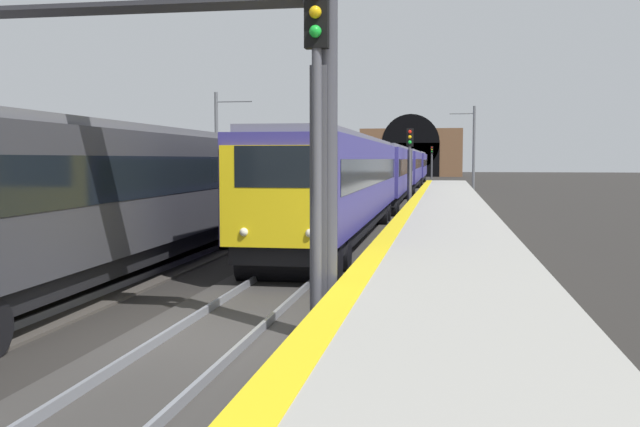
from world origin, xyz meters
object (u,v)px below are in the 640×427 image
train_main_approaching (396,170)px  overhead_signal_gantry (96,53)px  railway_signal_near (317,131)px  railway_signal_far (432,159)px  railway_signal_mid (410,161)px  catenary_mast_near (217,148)px  catenary_mast_far (473,150)px  train_adjacent_platform (285,175)px

train_main_approaching → overhead_signal_gantry: 45.33m
railway_signal_near → overhead_signal_gantry: bearing=-94.3°
railway_signal_far → railway_signal_mid: bearing=0.0°
train_main_approaching → catenary_mast_near: catenary_mast_near is taller
train_main_approaching → railway_signal_mid: railway_signal_mid is taller
train_main_approaching → overhead_signal_gantry: bearing=-3.1°
train_main_approaching → railway_signal_mid: bearing=6.4°
railway_signal_near → catenary_mast_near: catenary_mast_near is taller
catenary_mast_near → railway_signal_near: bearing=-159.3°
railway_signal_mid → catenary_mast_far: size_ratio=0.66×
railway_signal_far → overhead_signal_gantry: (-96.41, 3.94, 1.90)m
railway_signal_near → overhead_signal_gantry: size_ratio=0.69×
train_main_approaching → railway_signal_near: (-45.49, -1.78, 1.30)m
railway_signal_mid → overhead_signal_gantry: (-30.28, 3.94, 1.97)m
overhead_signal_gantry → railway_signal_mid: bearing=-7.4°
railway_signal_far → train_adjacent_platform: bearing=-4.8°
railway_signal_near → train_main_approaching: bearing=-177.8°
railway_signal_mid → railway_signal_far: size_ratio=0.98×
railway_signal_mid → catenary_mast_near: size_ratio=0.67×
overhead_signal_gantry → railway_signal_near: bearing=-94.3°
train_main_approaching → train_adjacent_platform: 21.22m
railway_signal_mid → catenary_mast_near: (1.58, 12.12, 0.80)m
catenary_mast_near → railway_signal_mid: bearing=-97.4°
railway_signal_near → railway_signal_far: railway_signal_near is taller
railway_signal_near → railway_signal_far: (96.71, 0.00, -0.52)m
railway_signal_mid → overhead_signal_gantry: overhead_signal_gantry is taller
train_adjacent_platform → railway_signal_mid: 8.49m
train_adjacent_platform → railway_signal_mid: bearing=132.6°
overhead_signal_gantry → catenary_mast_near: bearing=14.4°
train_adjacent_platform → overhead_signal_gantry: size_ratio=7.01×
train_adjacent_platform → railway_signal_far: railway_signal_far is taller
railway_signal_far → catenary_mast_near: 65.69m
train_main_approaching → catenary_mast_near: bearing=-38.2°
train_main_approaching → catenary_mast_far: size_ratio=11.35×
train_main_approaching → railway_signal_far: bearing=177.6°
railway_signal_mid → railway_signal_far: railway_signal_far is taller
railway_signal_far → catenary_mast_far: bearing=5.0°
railway_signal_near → train_adjacent_platform: bearing=-166.1°
railway_signal_far → catenary_mast_near: bearing=-10.6°
train_adjacent_platform → overhead_signal_gantry: bearing=3.8°
railway_signal_near → railway_signal_far: 96.71m
catenary_mast_far → catenary_mast_near: bearing=134.2°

